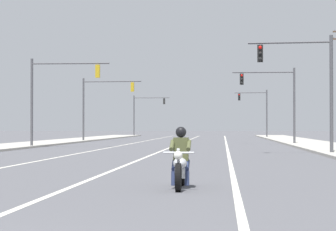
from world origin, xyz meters
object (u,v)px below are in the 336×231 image
traffic_signal_near_right (307,76)px  traffic_signal_near_left (55,88)px  traffic_signal_mid_right (276,94)px  traffic_signal_mid_left (100,99)px  traffic_signal_far_left (144,109)px  traffic_signal_far_right (257,106)px  motorcycle_with_rider (180,163)px

traffic_signal_near_right → traffic_signal_near_left: size_ratio=1.00×
traffic_signal_near_right → traffic_signal_mid_right: 18.58m
traffic_signal_near_left → traffic_signal_mid_right: size_ratio=1.00×
traffic_signal_mid_left → traffic_signal_far_left: (-0.00, 35.42, -0.02)m
traffic_signal_near_left → traffic_signal_mid_left: bearing=90.7°
traffic_signal_mid_right → traffic_signal_far_left: (-16.19, 44.99, 0.03)m
traffic_signal_mid_left → traffic_signal_far_right: bearing=53.1°
traffic_signal_near_left → traffic_signal_far_right: 43.04m
traffic_signal_mid_left → traffic_signal_far_right: 27.25m
traffic_signal_far_left → traffic_signal_near_right: bearing=-75.6°
motorcycle_with_rider → traffic_signal_near_right: bearing=73.9°
traffic_signal_near_right → traffic_signal_far_left: same height
traffic_signal_near_right → traffic_signal_mid_right: (-0.07, 18.58, 0.04)m
traffic_signal_near_left → traffic_signal_far_left: same height
traffic_signal_mid_right → traffic_signal_mid_left: same height
traffic_signal_far_left → traffic_signal_far_right: bearing=-39.8°
motorcycle_with_rider → traffic_signal_far_right: (5.48, 68.57, 3.47)m
traffic_signal_near_right → traffic_signal_far_left: size_ratio=1.00×
motorcycle_with_rider → traffic_signal_mid_right: size_ratio=0.35×
traffic_signal_mid_left → traffic_signal_far_right: same height
traffic_signal_near_right → traffic_signal_mid_right: same height
traffic_signal_mid_right → traffic_signal_far_left: 47.82m
motorcycle_with_rider → traffic_signal_far_right: traffic_signal_far_right is taller
traffic_signal_near_left → traffic_signal_mid_left: 18.11m
motorcycle_with_rider → traffic_signal_mid_left: bearing=103.1°
traffic_signal_far_left → traffic_signal_near_left: bearing=-89.7°
traffic_signal_near_left → traffic_signal_far_left: size_ratio=1.00×
traffic_signal_near_left → traffic_signal_mid_left: same height
motorcycle_with_rider → traffic_signal_far_left: traffic_signal_far_left is taller
motorcycle_with_rider → traffic_signal_far_left: 82.99m
traffic_signal_near_left → traffic_signal_mid_right: 18.10m
traffic_signal_mid_left → traffic_signal_mid_right: bearing=-30.6°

